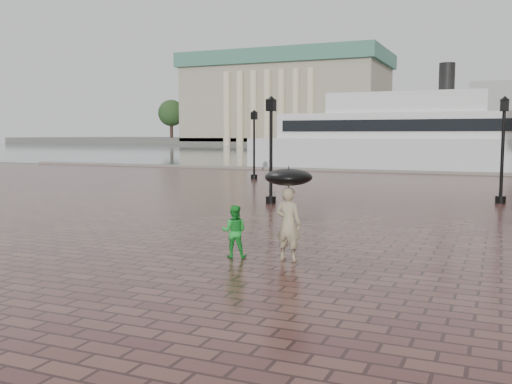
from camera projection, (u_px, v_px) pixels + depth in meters
ground at (353, 265)px, 12.80m from camera, size 300.00×300.00×0.00m
harbour_water at (483, 152)px, 96.85m from camera, size 240.00×240.00×0.00m
quay_edge at (457, 174)px, 42.04m from camera, size 80.00×0.60×0.30m
far_shore at (491, 142)px, 158.88m from camera, size 300.00×60.00×2.00m
museum at (287, 97)px, 165.20m from camera, size 57.00×32.50×26.00m
far_trees at (490, 108)px, 137.94m from camera, size 188.00×8.00×13.50m
street_lamps at (329, 147)px, 28.54m from camera, size 15.44×12.44×4.40m
adult_pedestrian at (288, 224)px, 13.20m from camera, size 0.67×0.48×1.72m
child_pedestrian at (234, 231)px, 13.54m from camera, size 0.72×0.63×1.26m
ferry_near at (406, 138)px, 49.36m from camera, size 27.22×7.08×8.89m
umbrella at (289, 177)px, 13.09m from camera, size 1.10×1.10×1.15m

